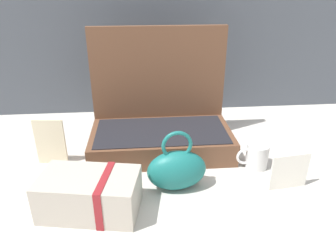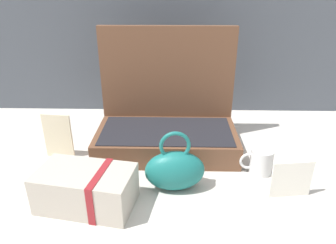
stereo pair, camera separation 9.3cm
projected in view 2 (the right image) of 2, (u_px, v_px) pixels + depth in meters
The scene contains 7 objects.
ground_plane at pixel (171, 174), 1.03m from camera, with size 6.00×6.00×0.00m, color beige.
open_suitcase at pixel (167, 122), 1.17m from camera, with size 0.50×0.28×0.43m.
teal_pouch_handbag at pixel (175, 170), 0.94m from camera, with size 0.19×0.11×0.19m.
cream_toiletry_bag at pixel (87, 189), 0.87m from camera, with size 0.28×0.19×0.11m.
coffee_mug at pixel (261, 161), 1.03m from camera, with size 0.11×0.07×0.09m.
info_card_left at pixel (58, 136), 1.10m from camera, with size 0.10×0.01×0.16m, color beige.
poster_card_right at pixel (291, 180), 0.91m from camera, with size 0.12×0.01×0.12m, color white.
Camera 2 is at (0.01, -0.86, 0.59)m, focal length 33.70 mm.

